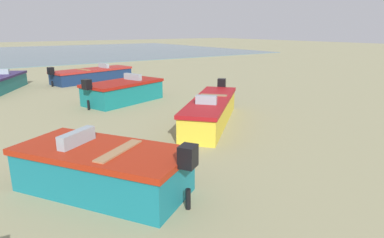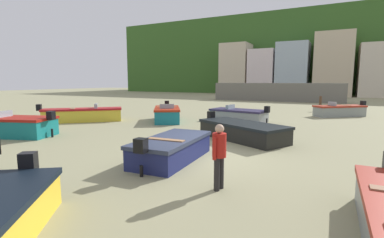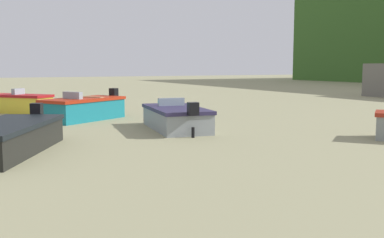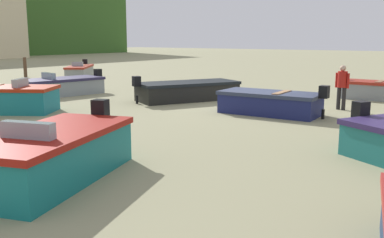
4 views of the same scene
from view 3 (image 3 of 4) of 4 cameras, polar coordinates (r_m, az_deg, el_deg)
name	(u,v)px [view 3 (image 3 of 4)]	position (r m, az deg, el deg)	size (l,w,h in m)	color
boat_grey_1	(176,118)	(15.66, -2.06, 0.15)	(4.04, 2.22, 1.10)	gray
boat_teal_3	(84,109)	(18.90, -13.61, 1.30)	(3.21, 3.80, 1.23)	#156E7C
boat_yellow_8	(5,103)	(23.27, -22.78, 1.91)	(4.44, 4.18, 1.20)	gold
boat_black_10	(6,138)	(12.31, -22.63, -2.23)	(4.57, 3.51, 1.09)	black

